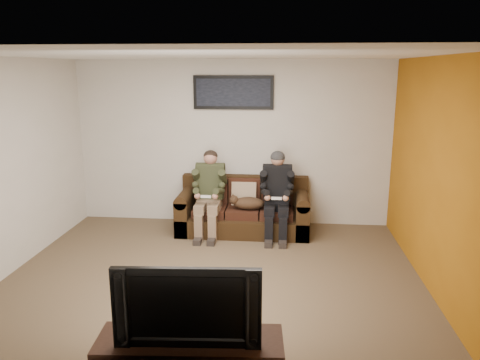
# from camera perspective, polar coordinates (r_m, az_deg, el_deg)

# --- Properties ---
(floor) EXTENTS (5.00, 5.00, 0.00)m
(floor) POSITION_cam_1_polar(r_m,az_deg,el_deg) (5.71, -3.40, -12.09)
(floor) COLOR brown
(floor) RESTS_ON ground
(ceiling) EXTENTS (5.00, 5.00, 0.00)m
(ceiling) POSITION_cam_1_polar(r_m,az_deg,el_deg) (5.16, -3.81, 14.98)
(ceiling) COLOR silver
(ceiling) RESTS_ON ground
(wall_back) EXTENTS (5.00, 0.00, 5.00)m
(wall_back) POSITION_cam_1_polar(r_m,az_deg,el_deg) (7.48, -0.92, 4.50)
(wall_back) COLOR beige
(wall_back) RESTS_ON ground
(wall_front) EXTENTS (5.00, 0.00, 5.00)m
(wall_front) POSITION_cam_1_polar(r_m,az_deg,el_deg) (3.17, -9.95, -8.14)
(wall_front) COLOR beige
(wall_front) RESTS_ON ground
(wall_left) EXTENTS (0.00, 4.50, 4.50)m
(wall_left) POSITION_cam_1_polar(r_m,az_deg,el_deg) (6.19, -27.13, 1.14)
(wall_left) COLOR beige
(wall_left) RESTS_ON ground
(wall_right) EXTENTS (0.00, 4.50, 4.50)m
(wall_right) POSITION_cam_1_polar(r_m,az_deg,el_deg) (5.49, 23.15, 0.15)
(wall_right) COLOR beige
(wall_right) RESTS_ON ground
(accent_wall_right) EXTENTS (0.00, 4.50, 4.50)m
(accent_wall_right) POSITION_cam_1_polar(r_m,az_deg,el_deg) (5.48, 23.05, 0.15)
(accent_wall_right) COLOR #A46010
(accent_wall_right) RESTS_ON ground
(sofa) EXTENTS (1.99, 0.86, 0.81)m
(sofa) POSITION_cam_1_polar(r_m,az_deg,el_deg) (7.26, 0.46, -3.81)
(sofa) COLOR black
(sofa) RESTS_ON ground
(throw_pillow) EXTENTS (0.38, 0.18, 0.38)m
(throw_pillow) POSITION_cam_1_polar(r_m,az_deg,el_deg) (7.22, 0.49, -1.67)
(throw_pillow) COLOR tan
(throw_pillow) RESTS_ON sofa
(throw_blanket) EXTENTS (0.41, 0.20, 0.07)m
(throw_blanket) POSITION_cam_1_polar(r_m,az_deg,el_deg) (7.45, -3.97, 0.61)
(throw_blanket) COLOR tan
(throw_blanket) RESTS_ON sofa
(person_left) EXTENTS (0.51, 0.87, 1.25)m
(person_left) POSITION_cam_1_polar(r_m,az_deg,el_deg) (7.06, -3.77, -1.08)
(person_left) COLOR #7F664F
(person_left) RESTS_ON sofa
(person_right) EXTENTS (0.51, 0.86, 1.26)m
(person_right) POSITION_cam_1_polar(r_m,az_deg,el_deg) (6.97, 4.53, -1.24)
(person_right) COLOR black
(person_right) RESTS_ON sofa
(cat) EXTENTS (0.66, 0.26, 0.24)m
(cat) POSITION_cam_1_polar(r_m,az_deg,el_deg) (7.01, 0.92, -2.81)
(cat) COLOR #4D321E
(cat) RESTS_ON sofa
(framed_poster) EXTENTS (1.25, 0.05, 0.52)m
(framed_poster) POSITION_cam_1_polar(r_m,az_deg,el_deg) (7.36, -0.82, 10.62)
(framed_poster) COLOR black
(framed_poster) RESTS_ON wall_back
(television) EXTENTS (1.10, 0.22, 0.63)m
(television) POSITION_cam_1_polar(r_m,az_deg,el_deg) (3.63, -6.26, -14.44)
(television) COLOR black
(television) RESTS_ON tv_stand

